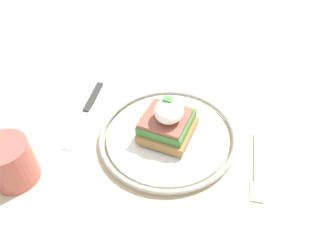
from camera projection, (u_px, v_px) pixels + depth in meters
dining_table at (176, 182)px, 0.68m from camera, size 1.08×0.72×0.72m
plate at (168, 136)px, 0.61m from camera, size 0.26×0.26×0.02m
sandwich at (167, 122)px, 0.58m from camera, size 0.11×0.09×0.09m
fork at (257, 169)px, 0.56m from camera, size 0.04×0.15×0.00m
knife at (88, 108)px, 0.67m from camera, size 0.05×0.19×0.01m
cup at (10, 162)px, 0.53m from camera, size 0.08×0.08×0.08m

